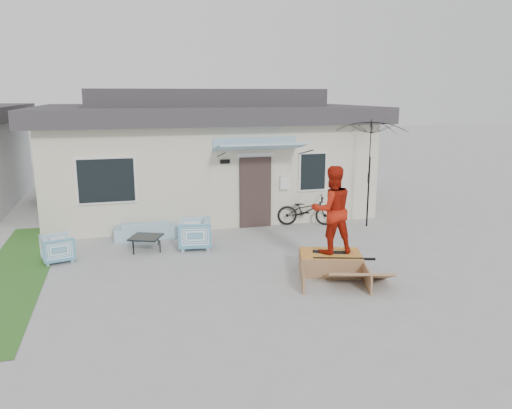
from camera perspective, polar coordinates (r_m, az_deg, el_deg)
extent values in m
plane|color=#9D9D9D|center=(10.67, 0.98, -8.98)|extent=(90.00, 90.00, 0.00)
cube|color=#2C6122|center=(12.42, -25.80, -7.11)|extent=(1.40, 8.00, 0.01)
cube|color=beige|center=(17.91, -6.15, 4.76)|extent=(10.00, 7.00, 3.00)
cube|color=#2F3036|center=(17.75, -6.28, 10.36)|extent=(10.80, 7.80, 0.50)
cube|color=#2F3036|center=(17.74, -6.32, 12.14)|extent=(7.50, 4.50, 0.60)
cube|color=#372925|center=(14.77, -0.08, 1.39)|extent=(0.95, 0.08, 2.10)
cube|color=white|center=(14.19, -16.71, 2.65)|extent=(1.60, 0.06, 1.30)
cube|color=white|center=(15.24, 6.48, 3.76)|extent=(0.90, 0.06, 1.20)
cube|color=teal|center=(14.07, 0.47, 6.60)|extent=(2.50, 1.09, 0.29)
imported|color=teal|center=(14.11, -12.49, -2.43)|extent=(1.72, 0.51, 0.67)
imported|color=teal|center=(12.78, -21.68, -4.51)|extent=(0.81, 0.84, 0.72)
imported|color=teal|center=(12.97, -7.04, -3.16)|extent=(0.88, 0.92, 0.84)
cube|color=black|center=(13.09, -12.43, -4.32)|extent=(0.95, 0.95, 0.36)
imported|color=black|center=(15.16, 5.76, -0.28)|extent=(1.84, 1.05, 1.12)
cylinder|color=black|center=(15.22, 12.68, 1.42)|extent=(0.05, 0.05, 2.10)
imported|color=black|center=(15.11, 12.81, 4.02)|extent=(2.61, 2.51, 0.90)
cube|color=black|center=(11.30, 8.49, -5.34)|extent=(0.80, 0.49, 0.05)
imported|color=#A61B0B|center=(11.04, 8.65, -0.43)|extent=(0.96, 0.75, 1.94)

